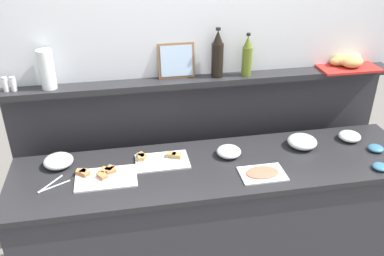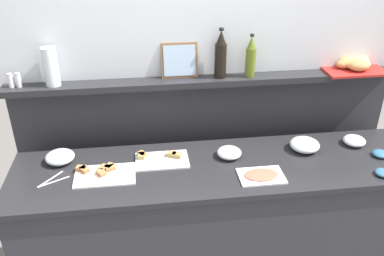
{
  "view_description": "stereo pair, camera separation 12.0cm",
  "coord_description": "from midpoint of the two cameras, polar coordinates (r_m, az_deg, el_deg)",
  "views": [
    {
      "loc": [
        -0.54,
        -2.02,
        2.27
      ],
      "look_at": [
        -0.14,
        0.1,
        1.1
      ],
      "focal_mm": 38.85,
      "sensor_mm": 36.0,
      "label": 1
    },
    {
      "loc": [
        -0.42,
        -2.04,
        2.27
      ],
      "look_at": [
        -0.14,
        0.1,
        1.1
      ],
      "focal_mm": 38.85,
      "sensor_mm": 36.0,
      "label": 2
    }
  ],
  "objects": [
    {
      "name": "water_carafe",
      "position": [
        2.63,
        -20.57,
        7.52
      ],
      "size": [
        0.09,
        0.09,
        0.24
      ],
      "primitive_type": "cylinder",
      "color": "silver",
      "rests_on": "back_ledge_unit"
    },
    {
      "name": "ground_plane",
      "position": [
        3.51,
        -0.15,
        -11.84
      ],
      "size": [
        12.0,
        12.0,
        0.0
      ],
      "primitive_type": "plane",
      "color": "slate"
    },
    {
      "name": "wine_bottle_dark",
      "position": [
        2.64,
        2.2,
        9.97
      ],
      "size": [
        0.08,
        0.08,
        0.32
      ],
      "color": "black",
      "rests_on": "back_ledge_unit"
    },
    {
      "name": "serving_tongs",
      "position": [
        2.47,
        -20.05,
        -7.46
      ],
      "size": [
        0.17,
        0.15,
        0.01
      ],
      "color": "#B7BABF",
      "rests_on": "buffet_counter"
    },
    {
      "name": "olive_oil_bottle",
      "position": [
        2.68,
        6.29,
        9.68
      ],
      "size": [
        0.06,
        0.06,
        0.28
      ],
      "color": "#56661E",
      "rests_on": "back_ledge_unit"
    },
    {
      "name": "salt_shaker",
      "position": [
        2.71,
        -25.4,
        5.42
      ],
      "size": [
        0.03,
        0.03,
        0.09
      ],
      "color": "white",
      "rests_on": "back_ledge_unit"
    },
    {
      "name": "bread_basket",
      "position": [
        3.0,
        19.48,
        8.55
      ],
      "size": [
        0.4,
        0.27,
        0.08
      ],
      "color": "#B2231E",
      "rests_on": "back_ledge_unit"
    },
    {
      "name": "sandwich_platter_side",
      "position": [
        2.46,
        -13.4,
        -6.47
      ],
      "size": [
        0.35,
        0.22,
        0.04
      ],
      "color": "white",
      "rests_on": "buffet_counter"
    },
    {
      "name": "back_ledge_unit",
      "position": [
        3.02,
        0.22,
        -3.4
      ],
      "size": [
        2.55,
        0.22,
        1.29
      ],
      "color": "#2D2D33",
      "rests_on": "ground_plane"
    },
    {
      "name": "glass_bowl_large",
      "position": [
        2.58,
        3.75,
        -3.31
      ],
      "size": [
        0.15,
        0.15,
        0.06
      ],
      "color": "silver",
      "rests_on": "buffet_counter"
    },
    {
      "name": "condiment_bowl_red",
      "position": [
        2.86,
        22.83,
        -2.59
      ],
      "size": [
        0.1,
        0.1,
        0.03
      ],
      "primitive_type": "ellipsoid",
      "color": "teal",
      "rests_on": "buffet_counter"
    },
    {
      "name": "glass_bowl_extra",
      "position": [
        2.62,
        -19.11,
        -4.37
      ],
      "size": [
        0.17,
        0.17,
        0.07
      ],
      "color": "silver",
      "rests_on": "buffet_counter"
    },
    {
      "name": "cold_cuts_platter",
      "position": [
        2.44,
        8.26,
        -6.19
      ],
      "size": [
        0.26,
        0.18,
        0.02
      ],
      "color": "white",
      "rests_on": "buffet_counter"
    },
    {
      "name": "buffet_counter",
      "position": [
        2.77,
        2.14,
        -12.74
      ],
      "size": [
        2.46,
        0.62,
        0.88
      ],
      "color": "#2D2D33",
      "rests_on": "ground_plane"
    },
    {
      "name": "pepper_shaker",
      "position": [
        2.7,
        -24.51,
        5.52
      ],
      "size": [
        0.03,
        0.03,
        0.09
      ],
      "color": "white",
      "rests_on": "back_ledge_unit"
    },
    {
      "name": "glass_bowl_small",
      "position": [
        2.92,
        19.72,
        -1.12
      ],
      "size": [
        0.14,
        0.14,
        0.06
      ],
      "color": "silver",
      "rests_on": "buffet_counter"
    },
    {
      "name": "glass_bowl_medium",
      "position": [
        2.75,
        13.67,
        -1.89
      ],
      "size": [
        0.19,
        0.19,
        0.08
      ],
      "color": "silver",
      "rests_on": "buffet_counter"
    },
    {
      "name": "framed_picture",
      "position": [
        2.64,
        -3.46,
        9.19
      ],
      "size": [
        0.23,
        0.06,
        0.22
      ],
      "color": "brown",
      "rests_on": "back_ledge_unit"
    },
    {
      "name": "sandwich_platter_rear",
      "position": [
        2.54,
        -5.62,
        -4.4
      ],
      "size": [
        0.32,
        0.2,
        0.04
      ],
      "color": "silver",
      "rests_on": "buffet_counter"
    },
    {
      "name": "condiment_bowl_cream",
      "position": [
        2.67,
        23.29,
        -4.93
      ],
      "size": [
        0.09,
        0.09,
        0.03
      ],
      "primitive_type": "ellipsoid",
      "color": "teal",
      "rests_on": "buffet_counter"
    }
  ]
}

